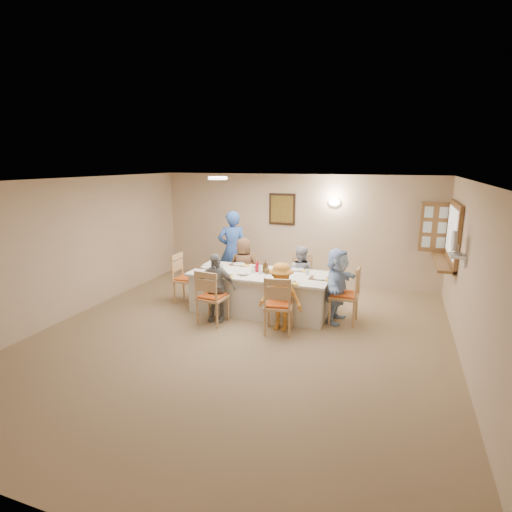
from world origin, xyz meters
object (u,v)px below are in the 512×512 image
(diner_back_right, at_px, (300,275))
(caregiver, at_px, (232,250))
(serving_hatch, at_px, (453,234))
(diner_front_left, at_px, (215,287))
(diner_back_left, at_px, (244,268))
(dining_table, at_px, (260,292))
(chair_right_end, at_px, (344,294))
(chair_front_left, at_px, (213,296))
(chair_left_end, at_px, (187,278))
(diner_right_end, at_px, (337,285))
(chair_back_right, at_px, (301,279))
(diner_front_right, at_px, (281,297))
(chair_front_right, at_px, (279,304))
(chair_back_left, at_px, (246,275))
(desk_fan, at_px, (456,246))
(condiment_ketchup, at_px, (257,266))

(diner_back_right, height_order, caregiver, caregiver)
(serving_hatch, height_order, diner_front_left, serving_hatch)
(diner_back_left, bearing_deg, dining_table, 122.91)
(diner_back_left, relative_size, diner_back_right, 1.07)
(chair_right_end, bearing_deg, caregiver, -112.69)
(chair_front_left, bearing_deg, chair_right_end, -154.69)
(chair_left_end, bearing_deg, diner_right_end, -91.81)
(chair_back_right, bearing_deg, chair_right_end, -50.85)
(diner_back_right, bearing_deg, diner_front_right, 96.97)
(chair_right_end, bearing_deg, dining_table, -88.83)
(serving_hatch, height_order, chair_front_right, serving_hatch)
(diner_front_left, height_order, diner_right_end, diner_right_end)
(chair_back_left, xyz_separation_m, diner_back_right, (1.20, -0.12, 0.15))
(diner_front_right, bearing_deg, diner_back_left, 134.04)
(chair_back_right, relative_size, diner_back_right, 0.81)
(diner_back_right, height_order, diner_front_right, diner_back_right)
(diner_back_left, bearing_deg, chair_left_end, 27.08)
(dining_table, bearing_deg, diner_front_left, -131.42)
(chair_front_right, bearing_deg, chair_back_left, -62.84)
(diner_front_right, bearing_deg, chair_back_left, 131.65)
(desk_fan, xyz_separation_m, chair_front_left, (-3.78, -0.54, -1.06))
(chair_front_left, bearing_deg, chair_back_left, -85.10)
(dining_table, bearing_deg, chair_back_right, 53.13)
(diner_back_right, bearing_deg, diner_right_end, 147.30)
(chair_back_right, height_order, condiment_ketchup, condiment_ketchup)
(chair_front_left, bearing_deg, diner_back_right, -124.14)
(chair_back_left, distance_m, condiment_ketchup, 1.01)
(chair_right_end, relative_size, diner_front_left, 0.84)
(diner_back_right, bearing_deg, dining_table, 55.55)
(serving_hatch, relative_size, chair_back_left, 1.69)
(desk_fan, xyz_separation_m, diner_front_left, (-3.78, -0.42, -0.94))
(diner_front_left, bearing_deg, diner_right_end, 8.40)
(chair_back_right, xyz_separation_m, caregiver, (-1.65, 0.35, 0.39))
(chair_back_left, xyz_separation_m, chair_right_end, (2.15, -0.80, 0.07))
(diner_right_end, distance_m, condiment_ketchup, 1.51)
(diner_front_right, bearing_deg, chair_front_right, -87.38)
(diner_right_end, bearing_deg, diner_front_right, 136.37)
(chair_back_left, relative_size, diner_back_left, 0.70)
(chair_front_right, distance_m, diner_front_right, 0.15)
(dining_table, relative_size, chair_front_left, 2.62)
(chair_front_right, bearing_deg, desk_fan, -177.89)
(desk_fan, xyz_separation_m, diner_front_right, (-2.58, -0.42, -0.97))
(diner_back_right, distance_m, condiment_ketchup, 0.97)
(serving_hatch, xyz_separation_m, chair_front_left, (-3.89, -1.89, -1.01))
(chair_front_right, bearing_deg, diner_front_left, -15.42)
(dining_table, height_order, diner_front_left, diner_front_left)
(chair_back_right, bearing_deg, serving_hatch, -4.59)
(desk_fan, bearing_deg, chair_front_left, -171.87)
(dining_table, xyz_separation_m, chair_front_right, (0.60, -0.80, 0.12))
(chair_back_left, bearing_deg, chair_front_left, -97.47)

